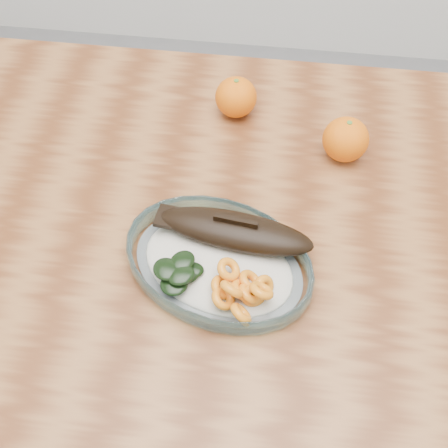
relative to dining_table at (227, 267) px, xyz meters
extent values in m
plane|color=slate|center=(0.00, 0.00, -0.65)|extent=(3.00, 3.00, 0.00)
cube|color=brown|center=(0.00, 0.00, 0.08)|extent=(1.20, 0.80, 0.04)
cylinder|color=brown|center=(-0.54, 0.34, -0.30)|extent=(0.06, 0.06, 0.71)
ellipsoid|color=white|center=(0.00, -0.07, 0.10)|extent=(0.56, 0.47, 0.01)
torus|color=#84C0CC|center=(0.00, -0.07, 0.11)|extent=(0.60, 0.60, 0.03)
ellipsoid|color=white|center=(0.00, -0.07, 0.12)|extent=(0.49, 0.42, 0.02)
ellipsoid|color=black|center=(0.01, -0.03, 0.15)|extent=(0.22, 0.09, 0.04)
ellipsoid|color=black|center=(0.01, -0.03, 0.14)|extent=(0.19, 0.07, 0.02)
cube|color=black|center=(-0.08, -0.01, 0.15)|extent=(0.04, 0.04, 0.01)
cube|color=black|center=(0.01, -0.03, 0.16)|extent=(0.06, 0.01, 0.02)
torus|color=#DA6110|center=(0.04, -0.11, 0.14)|extent=(0.05, 0.05, 0.03)
torus|color=#DA6110|center=(0.03, -0.14, 0.14)|extent=(0.04, 0.05, 0.04)
torus|color=#DA6110|center=(0.05, -0.12, 0.14)|extent=(0.04, 0.03, 0.04)
torus|color=#DA6110|center=(0.03, -0.11, 0.14)|extent=(0.04, 0.03, 0.04)
torus|color=#DA6110|center=(0.06, -0.10, 0.14)|extent=(0.04, 0.05, 0.04)
torus|color=#DA6110|center=(0.01, -0.13, 0.14)|extent=(0.04, 0.04, 0.03)
torus|color=#DA6110|center=(0.04, -0.10, 0.14)|extent=(0.05, 0.05, 0.03)
torus|color=#DA6110|center=(0.01, -0.11, 0.14)|extent=(0.03, 0.04, 0.03)
torus|color=#DA6110|center=(0.06, -0.12, 0.15)|extent=(0.04, 0.04, 0.03)
torus|color=#DA6110|center=(0.02, -0.12, 0.15)|extent=(0.04, 0.04, 0.04)
torus|color=#DA6110|center=(0.01, -0.09, 0.15)|extent=(0.04, 0.04, 0.03)
ellipsoid|color=black|center=(-0.06, -0.09, 0.14)|extent=(0.05, 0.04, 0.01)
ellipsoid|color=black|center=(-0.05, -0.09, 0.14)|extent=(0.05, 0.05, 0.01)
ellipsoid|color=black|center=(-0.06, -0.09, 0.14)|extent=(0.04, 0.04, 0.01)
ellipsoid|color=black|center=(-0.04, -0.09, 0.14)|extent=(0.04, 0.03, 0.01)
ellipsoid|color=black|center=(-0.04, -0.10, 0.14)|extent=(0.05, 0.05, 0.01)
ellipsoid|color=black|center=(-0.05, -0.11, 0.14)|extent=(0.05, 0.05, 0.01)
ellipsoid|color=black|center=(-0.05, -0.10, 0.15)|extent=(0.05, 0.04, 0.01)
ellipsoid|color=black|center=(-0.07, -0.10, 0.15)|extent=(0.05, 0.05, 0.01)
ellipsoid|color=black|center=(-0.05, -0.08, 0.15)|extent=(0.04, 0.05, 0.01)
sphere|color=#EC4304|center=(-0.02, 0.24, 0.13)|extent=(0.07, 0.07, 0.07)
sphere|color=#EC4304|center=(0.16, 0.17, 0.13)|extent=(0.07, 0.07, 0.07)
camera|label=1|loc=(0.06, -0.47, 0.74)|focal=45.00mm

